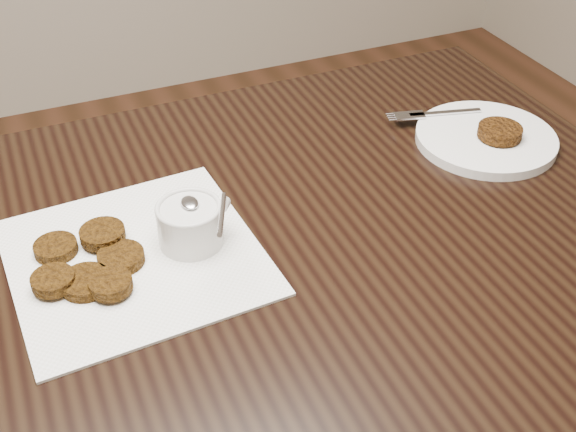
# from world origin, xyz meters

# --- Properties ---
(napkin) EXTENTS (0.33, 0.33, 0.00)m
(napkin) POSITION_xyz_m (-0.03, 0.10, 0.75)
(napkin) COLOR white
(napkin) RESTS_ON table
(sauce_ramekin) EXTENTS (0.14, 0.14, 0.12)m
(sauce_ramekin) POSITION_xyz_m (0.05, 0.09, 0.81)
(sauce_ramekin) COLOR silver
(sauce_ramekin) RESTS_ON napkin
(patty_cluster) EXTENTS (0.21, 0.21, 0.02)m
(patty_cluster) POSITION_xyz_m (-0.08, 0.08, 0.76)
(patty_cluster) COLOR #5B350B
(patty_cluster) RESTS_ON napkin
(plate_with_patty) EXTENTS (0.27, 0.27, 0.03)m
(plate_with_patty) POSITION_xyz_m (0.56, 0.16, 0.77)
(plate_with_patty) COLOR white
(plate_with_patty) RESTS_ON table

